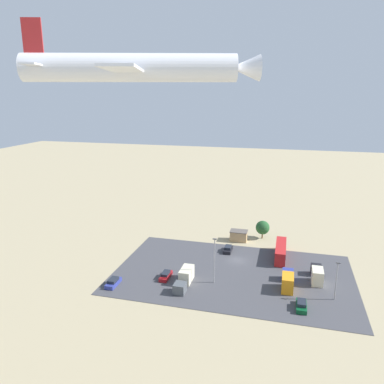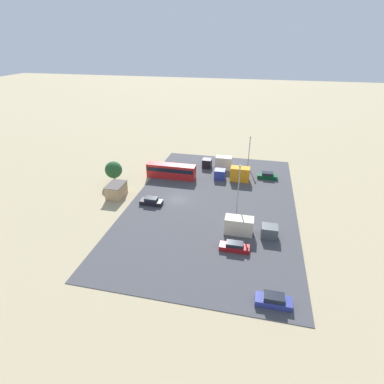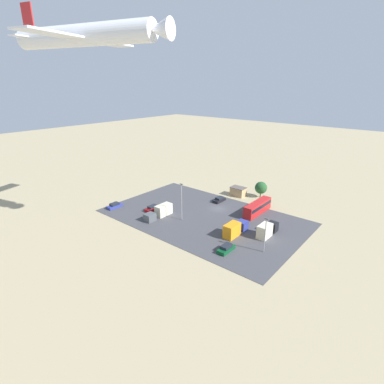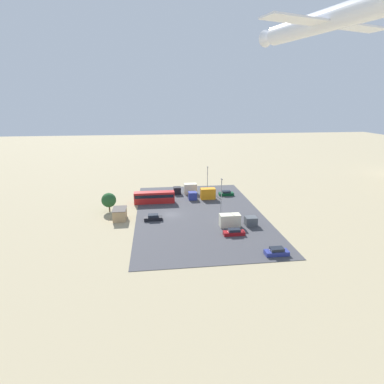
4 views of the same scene
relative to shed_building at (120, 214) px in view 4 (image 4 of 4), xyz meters
The scene contains 15 objects.
ground_plane 13.20m from the shed_building, 96.34° to the left, with size 400.00×400.00×0.00m, color tan.
parking_lot_surface 20.51m from the shed_building, 94.06° to the left, with size 53.12×32.87×0.08m.
shed_building is the anchor object (origin of this frame).
bus 14.54m from the shed_building, 143.16° to the left, with size 2.53×11.67×3.36m.
parked_car_0 35.23m from the shed_building, 117.43° to the left, with size 1.93×4.65×1.51m.
parked_car_1 8.52m from the shed_building, 78.97° to the left, with size 1.93×4.53×1.48m.
parked_car_2 39.16m from the shed_building, 54.96° to the left, with size 1.91×4.60×1.48m.
parked_car_3 29.08m from the shed_building, 64.20° to the left, with size 1.73×4.77×1.42m.
parked_truck_0 27.39m from the shed_building, 135.93° to the left, with size 2.33×7.42×3.24m.
parked_truck_1 27.17m from the shed_building, 119.87° to the left, with size 2.37×8.16×3.28m.
parked_truck_2 28.94m from the shed_building, 74.35° to the left, with size 2.35×8.95×3.00m.
tree_near_shed 7.33m from the shed_building, 151.30° to the right, with size 3.88×3.88×5.15m.
light_pole_lot_centre 34.87m from the shed_building, 130.72° to the left, with size 0.90×0.28×8.04m.
light_pole_lot_edge 25.93m from the shed_building, 85.87° to the left, with size 0.90×0.28×10.18m.
airplane 60.67m from the shed_building, 76.46° to the left, with size 35.28×28.92×8.97m.
Camera 4 is at (73.54, -3.71, 28.61)m, focal length 28.00 mm.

